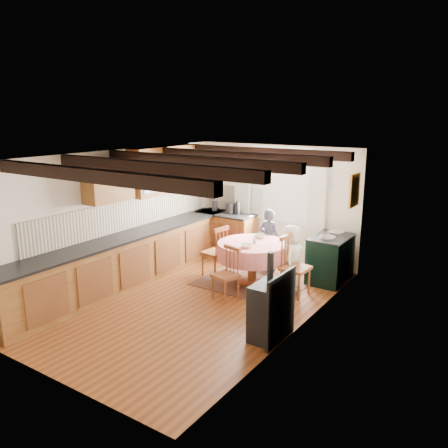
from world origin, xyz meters
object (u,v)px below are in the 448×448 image
Objects in this scene: dining_table at (252,263)px; chair_right at (296,266)px; child_far at (269,240)px; aga_range at (330,258)px; cast_iron_stove at (270,296)px; chair_near at (225,274)px; child_right at (291,257)px; cup at (255,241)px; chair_left at (215,251)px.

chair_right reaches higher than dining_table.
dining_table is 0.85m from child_far.
cast_iron_stove reaches higher than aga_range.
aga_range is at bearing 71.22° from chair_near.
cup is (-0.66, -0.14, 0.23)m from child_right.
child_far is (-1.34, 2.49, -0.00)m from cast_iron_stove.
cast_iron_stove is at bearing -176.53° from child_right.
aga_range is at bearing -44.91° from child_right.
chair_right is 0.92m from cup.
child_far reaches higher than chair_right.
chair_right is at bearing -5.95° from dining_table.
chair_near is 0.92× the size of chair_left.
child_right is (-0.44, -0.72, 0.14)m from aga_range.
chair_left is (-0.81, 0.86, 0.04)m from chair_near.
child_right is at bearing 105.25° from chair_left.
aga_range is (0.24, 0.98, -0.09)m from chair_right.
chair_right is (0.89, 0.80, 0.08)m from chair_near.
chair_near is at bearing 133.59° from child_right.
aga_range is 0.76× the size of cast_iron_stove.
chair_right is at bearing 95.65° from chair_left.
chair_right is 0.84× the size of cast_iron_stove.
child_right is at bearing 13.52° from dining_table.
chair_near is at bearing 96.90° from child_far.
child_far is 13.95× the size of cup.
chair_right is at bearing 55.48° from chair_near.
chair_right is 0.33m from child_right.
child_right is at bearing 41.28° from chair_right.
child_far reaches higher than child_right.
child_far is 1.07× the size of child_right.
chair_near is 1.18m from chair_left.
cast_iron_stove is (0.11, -2.57, 0.18)m from aga_range.
chair_near is 0.73× the size of child_far.
aga_range is 1.25m from child_far.
cast_iron_stove is (0.35, -1.59, 0.10)m from chair_right.
cup is (0.03, 0.91, 0.36)m from chair_near.
cup is (-1.11, -0.86, 0.37)m from aga_range.
child_far reaches higher than chair_near.
child_right reaches higher than dining_table.
chair_near is at bearing 147.60° from cast_iron_stove.
child_far is (-0.10, 1.70, 0.17)m from chair_near.
cast_iron_stove is 1.08× the size of child_right.
child_far is at bearing 37.43° from child_right.
child_far is (-0.10, 0.81, 0.23)m from dining_table.
dining_table is 1.21× the size of chair_right.
aga_range is at bearing -10.69° from chair_right.
aga_range is 10.73× the size of cup.
child_right is 13.05× the size of cup.
chair_left is 1.51m from child_right.
aga_range is 2.57m from cast_iron_stove.
chair_near is 1.20m from chair_right.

